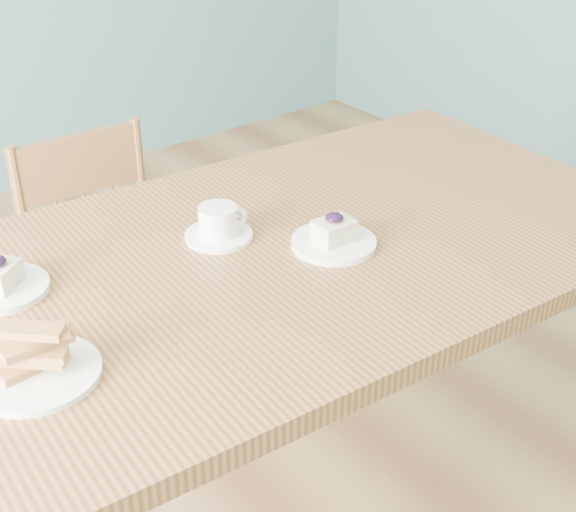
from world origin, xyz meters
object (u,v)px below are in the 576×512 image
Objects in this scene: dining_table at (296,275)px; coffee_cup at (219,225)px; dining_chair at (112,285)px; biscotti_plate at (34,361)px; cheesecake_plate_far at (1,283)px; cheesecake_plate_near at (334,238)px.

dining_table is 0.20m from coffee_cup.
dining_chair reaches higher than dining_table.
cheesecake_plate_far is at bearing 79.40° from biscotti_plate.
biscotti_plate is (-0.65, -0.03, 0.01)m from cheesecake_plate_near.
cheesecake_plate_far is at bearing 157.00° from cheesecake_plate_near.
dining_table is 11.46× the size of coffee_cup.
dining_table is 0.59m from cheesecake_plate_far.
cheesecake_plate_far is at bearing 165.30° from dining_table.
dining_table is 0.13m from cheesecake_plate_near.
cheesecake_plate_near is 0.24m from coffee_cup.
cheesecake_plate_near is 0.65m from biscotti_plate.
cheesecake_plate_near is at bearing 2.22° from biscotti_plate.
dining_table is 0.62m from biscotti_plate.
biscotti_plate is (-0.05, -0.28, 0.01)m from cheesecake_plate_far.
dining_chair is 4.20× the size of biscotti_plate.
biscotti_plate is (-0.60, -0.09, 0.11)m from dining_table.
dining_table is 0.76m from dining_chair.
dining_chair is at bearing 105.85° from coffee_cup.
dining_table is 7.97× the size of biscotti_plate.
coffee_cup is (-0.16, 0.17, 0.01)m from cheesecake_plate_near.
dining_chair is at bearing 48.44° from cheesecake_plate_far.
cheesecake_plate_near reaches higher than dining_chair.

